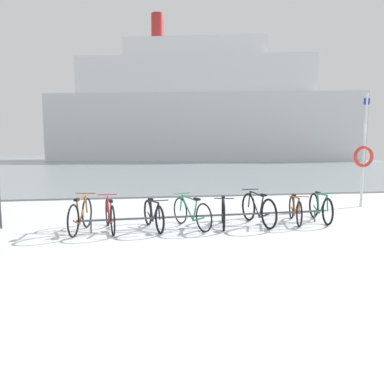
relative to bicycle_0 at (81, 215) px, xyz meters
The scene contains 12 objects.
ground 49.64m from the bicycle_0, 86.01° to the left, with size 80.00×132.00×0.08m.
bike_rack 3.02m from the bicycle_0, ahead, with size 6.20×0.39×0.31m.
bicycle_0 is the anchor object (origin of this frame).
bicycle_1 0.64m from the bicycle_0, ahead, with size 0.47×1.75×0.80m.
bicycle_2 1.64m from the bicycle_0, ahead, with size 0.52×1.60×0.75m.
bicycle_3 2.54m from the bicycle_0, ahead, with size 0.72×1.65×0.79m.
bicycle_4 3.33m from the bicycle_0, ahead, with size 0.54×1.63×0.76m.
bicycle_5 4.23m from the bicycle_0, ahead, with size 0.46×1.79×0.85m.
bicycle_6 5.25m from the bicycle_0, ahead, with size 0.60×1.65×0.74m.
bicycle_7 5.98m from the bicycle_0, ahead, with size 0.46×1.65×0.80m.
rescue_post 8.95m from the bicycle_0, 14.47° to the left, with size 0.70×0.11×3.63m.
ferry_ship 55.25m from the bicycle_0, 76.12° to the left, with size 52.32×23.17×24.58m.
Camera 1 is at (-2.31, -3.81, 1.86)m, focal length 33.19 mm.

